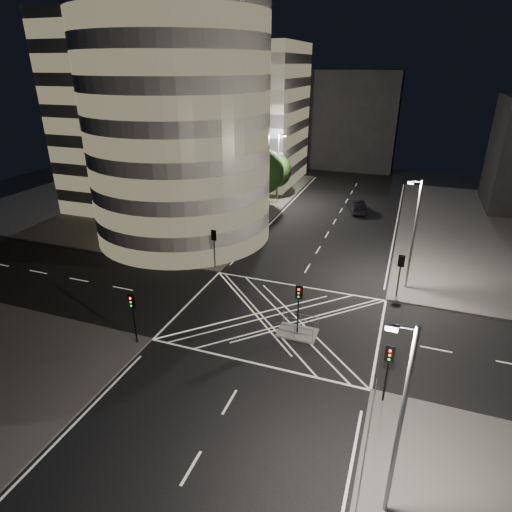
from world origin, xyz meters
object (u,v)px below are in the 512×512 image
at_px(traffic_signal_fl, 214,242).
at_px(traffic_signal_nl, 133,310).
at_px(traffic_signal_fr, 400,268).
at_px(street_lamp_left_near, 228,201).
at_px(traffic_signal_island, 299,301).
at_px(street_lamp_right_far, 413,232).
at_px(street_lamp_right_near, 399,420).
at_px(central_island, 297,333).
at_px(sedan, 357,206).
at_px(traffic_signal_nr, 388,363).
at_px(street_lamp_left_far, 278,167).

bearing_deg(traffic_signal_fl, traffic_signal_nl, -90.00).
relative_size(traffic_signal_fr, street_lamp_left_near, 0.40).
bearing_deg(traffic_signal_nl, street_lamp_left_near, 91.94).
bearing_deg(street_lamp_left_near, traffic_signal_island, -49.73).
relative_size(traffic_signal_nl, street_lamp_left_near, 0.40).
xyz_separation_m(street_lamp_right_far, street_lamp_right_near, (0.00, -23.00, 0.00)).
bearing_deg(central_island, street_lamp_left_near, 130.27).
bearing_deg(street_lamp_right_near, sedan, 99.44).
bearing_deg(traffic_signal_fr, traffic_signal_nr, -90.00).
xyz_separation_m(street_lamp_left_near, street_lamp_right_far, (18.87, -3.00, 0.00)).
height_order(traffic_signal_nr, street_lamp_left_far, street_lamp_left_far).
relative_size(central_island, street_lamp_left_far, 0.30).
xyz_separation_m(central_island, street_lamp_left_far, (-11.44, 31.50, 5.47)).
bearing_deg(sedan, traffic_signal_nr, 82.23).
xyz_separation_m(central_island, street_lamp_right_far, (7.44, 10.50, 5.47)).
distance_m(traffic_signal_island, street_lamp_left_far, 33.61).
bearing_deg(street_lamp_right_far, traffic_signal_fl, -173.12).
distance_m(traffic_signal_nr, street_lamp_right_far, 16.03).
distance_m(traffic_signal_fl, street_lamp_left_far, 23.36).
height_order(street_lamp_left_near, sedan, street_lamp_left_near).
relative_size(street_lamp_right_far, street_lamp_right_near, 1.00).
bearing_deg(traffic_signal_island, street_lamp_left_near, 130.27).
bearing_deg(street_lamp_left_near, central_island, -49.73).
relative_size(street_lamp_left_near, street_lamp_left_far, 1.00).
xyz_separation_m(traffic_signal_fr, street_lamp_left_far, (-18.24, 23.20, 2.63)).
distance_m(traffic_signal_nr, street_lamp_left_near, 26.32).
distance_m(street_lamp_right_far, street_lamp_right_near, 23.00).
bearing_deg(traffic_signal_nl, traffic_signal_island, 26.14).
distance_m(street_lamp_left_far, street_lamp_right_far, 28.23).
relative_size(street_lamp_left_far, sedan, 1.92).
relative_size(traffic_signal_fl, traffic_signal_island, 1.00).
height_order(traffic_signal_nl, traffic_signal_nr, same).
xyz_separation_m(traffic_signal_fl, street_lamp_left_near, (-0.64, 5.20, 2.63)).
height_order(traffic_signal_fl, sedan, traffic_signal_fl).
distance_m(traffic_signal_nr, traffic_signal_island, 8.62).
bearing_deg(traffic_signal_island, street_lamp_left_far, 109.95).
bearing_deg(central_island, street_lamp_left_far, 109.95).
xyz_separation_m(traffic_signal_fr, traffic_signal_island, (-6.80, -8.30, 0.00)).
relative_size(street_lamp_left_far, street_lamp_right_far, 1.00).
distance_m(street_lamp_left_near, street_lamp_right_far, 19.11).
xyz_separation_m(traffic_signal_fr, street_lamp_right_near, (0.64, -20.80, 2.63)).
bearing_deg(street_lamp_right_near, street_lamp_left_near, 125.97).
height_order(central_island, street_lamp_right_near, street_lamp_right_near).
distance_m(traffic_signal_nr, sedan, 37.47).
distance_m(traffic_signal_fl, traffic_signal_nr, 22.24).
xyz_separation_m(traffic_signal_nr, street_lamp_left_far, (-18.24, 36.80, 2.63)).
xyz_separation_m(central_island, traffic_signal_fl, (-10.80, 8.30, 2.84)).
distance_m(traffic_signal_fl, sedan, 25.74).
bearing_deg(street_lamp_left_far, sedan, 0.08).
bearing_deg(central_island, traffic_signal_fl, 142.46).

